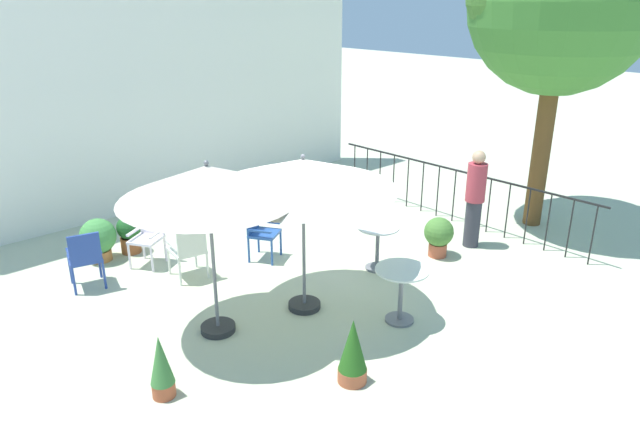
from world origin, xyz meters
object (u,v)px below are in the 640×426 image
object	(u,v)px
cafe_table_0	(378,240)
patio_chair_1	(189,248)
potted_plant_2	(353,352)
potted_plant_0	(98,238)
standing_person	(475,198)
patio_umbrella_0	(208,184)
patio_chair_3	(85,256)
patio_chair_4	(260,230)
shade_tree	(562,1)
patio_chair_0	(148,232)
potted_plant_1	(130,233)
potted_plant_4	(439,235)
patio_chair_2	(329,189)
patio_umbrella_1	(303,175)
potted_plant_3	(161,366)
cafe_table_1	(401,285)

from	to	relation	value
cafe_table_0	patio_chair_1	distance (m)	2.86
cafe_table_0	potted_plant_2	xyz separation A→B (m)	(-2.30, -1.70, -0.11)
potted_plant_0	standing_person	xyz separation A→B (m)	(4.88, -3.72, 0.48)
patio_umbrella_0	potted_plant_0	size ratio (longest dim) A/B	3.19
patio_umbrella_0	patio_chair_3	bearing A→B (deg)	108.21
patio_chair_4	potted_plant_0	xyz separation A→B (m)	(-1.94, 1.69, -0.11)
shade_tree	patio_chair_0	world-z (taller)	shade_tree
shade_tree	patio_umbrella_0	distance (m)	6.78
potted_plant_0	potted_plant_1	bearing A→B (deg)	-4.65
patio_chair_3	potted_plant_0	bearing A→B (deg)	57.64
patio_chair_3	potted_plant_4	world-z (taller)	patio_chair_3
potted_plant_2	potted_plant_4	xyz separation A→B (m)	(3.38, 1.34, -0.01)
shade_tree	patio_chair_2	world-z (taller)	shade_tree
patio_umbrella_0	potted_plant_0	distance (m)	3.45
patio_chair_1	potted_plant_2	distance (m)	3.39
patio_chair_4	potted_plant_2	bearing A→B (deg)	-110.46
patio_chair_2	potted_plant_1	world-z (taller)	patio_chair_2
cafe_table_0	potted_plant_2	distance (m)	2.86
patio_umbrella_1	potted_plant_0	xyz separation A→B (m)	(-1.41, 3.37, -1.51)
cafe_table_0	patio_chair_3	bearing A→B (deg)	145.82
shade_tree	cafe_table_0	distance (m)	5.03
standing_person	patio_umbrella_1	bearing A→B (deg)	174.21
patio_chair_0	patio_chair_3	world-z (taller)	patio_chair_0
potted_plant_1	potted_plant_4	bearing A→B (deg)	-44.48
patio_chair_4	potted_plant_3	bearing A→B (deg)	-144.31
patio_chair_1	potted_plant_0	distance (m)	1.71
patio_umbrella_1	potted_plant_3	xyz separation A→B (m)	(-2.32, -0.37, -1.53)
patio_chair_1	potted_plant_2	xyz separation A→B (m)	(0.00, -3.39, -0.11)
patio_umbrella_0	patio_chair_1	distance (m)	2.17
patio_chair_2	potted_plant_2	bearing A→B (deg)	-130.68
patio_chair_4	potted_plant_4	bearing A→B (deg)	-41.09
shade_tree	patio_umbrella_1	world-z (taller)	shade_tree
patio_umbrella_1	patio_chair_4	bearing A→B (deg)	72.24
patio_chair_3	potted_plant_1	bearing A→B (deg)	37.27
patio_umbrella_1	patio_chair_3	bearing A→B (deg)	127.06
patio_chair_3	potted_plant_2	size ratio (longest dim) A/B	1.15
patio_chair_3	patio_chair_4	world-z (taller)	patio_chair_3
patio_umbrella_0	potted_plant_1	xyz separation A→B (m)	(0.29, 3.02, -1.61)
cafe_table_1	potted_plant_1	bearing A→B (deg)	109.85
shade_tree	patio_chair_3	size ratio (longest dim) A/B	6.11
patio_chair_4	potted_plant_3	xyz separation A→B (m)	(-2.85, -2.05, -0.13)
cafe_table_1	standing_person	xyz separation A→B (m)	(2.77, 0.74, 0.34)
potted_plant_1	shade_tree	bearing A→B (deg)	-31.98
patio_umbrella_0	potted_plant_4	xyz separation A→B (m)	(3.90, -0.53, -1.59)
potted_plant_3	cafe_table_1	bearing A→B (deg)	-13.51
patio_umbrella_0	patio_umbrella_1	size ratio (longest dim) A/B	0.93
cafe_table_0	standing_person	world-z (taller)	standing_person
patio_chair_1	potted_plant_2	size ratio (longest dim) A/B	1.09
patio_chair_4	standing_person	xyz separation A→B (m)	(2.93, -2.03, 0.36)
potted_plant_4	patio_chair_3	bearing A→B (deg)	149.15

